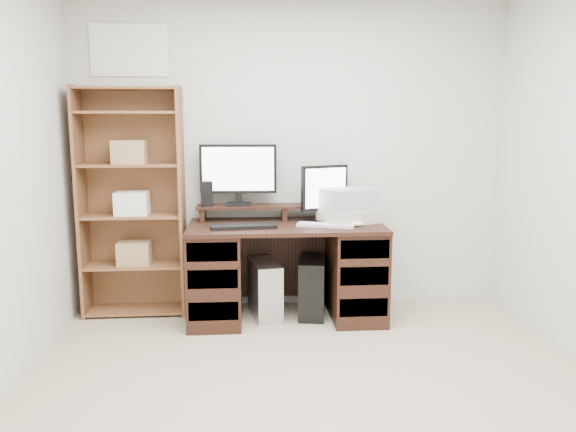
{
  "coord_description": "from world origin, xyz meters",
  "views": [
    {
      "loc": [
        -0.38,
        -2.6,
        1.54
      ],
      "look_at": [
        -0.07,
        1.43,
        0.85
      ],
      "focal_mm": 35.0,
      "sensor_mm": 36.0,
      "label": 1
    }
  ],
  "objects": [
    {
      "name": "room",
      "position": [
        -0.0,
        0.0,
        1.25
      ],
      "size": [
        3.54,
        4.04,
        2.54
      ],
      "color": "tan",
      "rests_on": "ground"
    },
    {
      "name": "desk",
      "position": [
        -0.07,
        1.64,
        0.39
      ],
      "size": [
        1.5,
        0.7,
        0.75
      ],
      "color": "black",
      "rests_on": "ground"
    },
    {
      "name": "riser_shelf",
      "position": [
        -0.07,
        1.85,
        0.84
      ],
      "size": [
        1.4,
        0.22,
        0.12
      ],
      "color": "black",
      "rests_on": "desk"
    },
    {
      "name": "monitor_wide",
      "position": [
        -0.44,
        1.87,
        1.14
      ],
      "size": [
        0.61,
        0.16,
        0.48
      ],
      "rotation": [
        0.0,
        0.0,
        -0.05
      ],
      "color": "black",
      "rests_on": "riser_shelf"
    },
    {
      "name": "monitor_small",
      "position": [
        0.24,
        1.76,
        0.99
      ],
      "size": [
        0.39,
        0.22,
        0.44
      ],
      "rotation": [
        0.0,
        0.0,
        0.4
      ],
      "color": "black",
      "rests_on": "desk"
    },
    {
      "name": "speaker",
      "position": [
        -0.69,
        1.82,
        0.97
      ],
      "size": [
        0.1,
        0.1,
        0.2
      ],
      "primitive_type": "cube",
      "rotation": [
        0.0,
        0.0,
        0.29
      ],
      "color": "black",
      "rests_on": "riser_shelf"
    },
    {
      "name": "keyboard_black",
      "position": [
        -0.4,
        1.51,
        0.76
      ],
      "size": [
        0.5,
        0.21,
        0.03
      ],
      "primitive_type": "cube",
      "rotation": [
        0.0,
        0.0,
        0.09
      ],
      "color": "black",
      "rests_on": "desk"
    },
    {
      "name": "keyboard_white",
      "position": [
        0.22,
        1.53,
        0.76
      ],
      "size": [
        0.45,
        0.25,
        0.02
      ],
      "primitive_type": "cube",
      "rotation": [
        0.0,
        0.0,
        -0.31
      ],
      "color": "silver",
      "rests_on": "desk"
    },
    {
      "name": "mouse",
      "position": [
        0.46,
        1.51,
        0.77
      ],
      "size": [
        0.11,
        0.1,
        0.04
      ],
      "primitive_type": "ellipsoid",
      "rotation": [
        0.0,
        0.0,
        -0.4
      ],
      "color": "white",
      "rests_on": "desk"
    },
    {
      "name": "printer",
      "position": [
        0.42,
        1.68,
        0.8
      ],
      "size": [
        0.49,
        0.44,
        0.1
      ],
      "primitive_type": "cube",
      "rotation": [
        0.0,
        0.0,
        0.42
      ],
      "color": "#BCB3A4",
      "rests_on": "desk"
    },
    {
      "name": "basket",
      "position": [
        0.42,
        1.68,
        0.94
      ],
      "size": [
        0.47,
        0.41,
        0.17
      ],
      "primitive_type": "cube",
      "rotation": [
        0.0,
        0.0,
        0.42
      ],
      "color": "#A4AAAF",
      "rests_on": "printer"
    },
    {
      "name": "tower_silver",
      "position": [
        -0.24,
        1.69,
        0.22
      ],
      "size": [
        0.27,
        0.47,
        0.44
      ],
      "primitive_type": "cube",
      "rotation": [
        0.0,
        0.0,
        0.18
      ],
      "color": "#B4B6BB",
      "rests_on": "ground"
    },
    {
      "name": "tower_black",
      "position": [
        0.14,
        1.7,
        0.23
      ],
      "size": [
        0.26,
        0.48,
        0.46
      ],
      "rotation": [
        0.0,
        0.0,
        -0.15
      ],
      "color": "black",
      "rests_on": "ground"
    },
    {
      "name": "bookshelf",
      "position": [
        -1.27,
        1.86,
        0.92
      ],
      "size": [
        0.8,
        0.3,
        1.8
      ],
      "color": "brown",
      "rests_on": "ground"
    }
  ]
}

